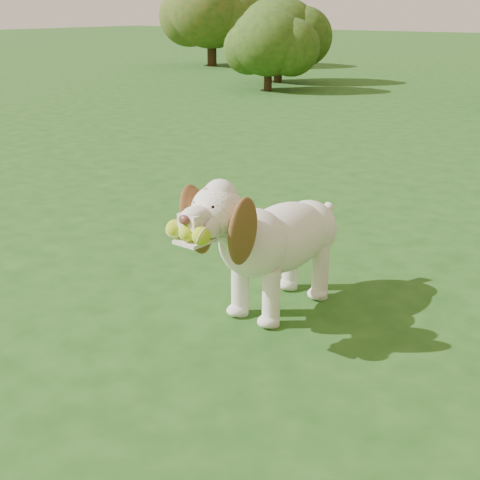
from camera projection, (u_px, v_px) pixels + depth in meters
The scene contains 5 objects.
ground at pixel (323, 319), 3.35m from camera, with size 80.00×80.00×0.00m, color #1B4513.
dog at pixel (271, 236), 3.31m from camera, with size 0.43×1.19×0.77m.
shrub_a at pixel (268, 43), 12.17m from camera, with size 1.42×1.42×1.47m.
shrub_e at pixel (279, 32), 13.55m from camera, with size 1.64×1.64×1.70m.
shrub_g at pixel (211, 8), 17.26m from camera, with size 2.37×2.37×2.45m.
Camera 1 is at (1.43, -2.71, 1.48)m, focal length 50.00 mm.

